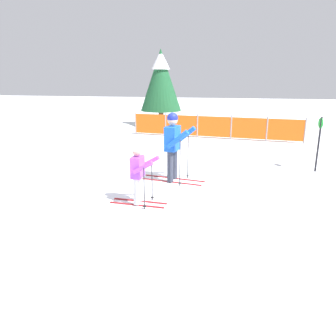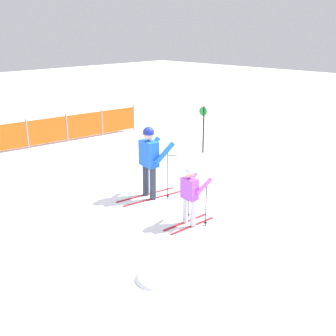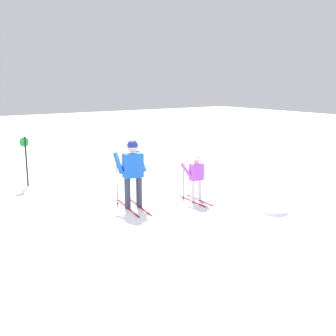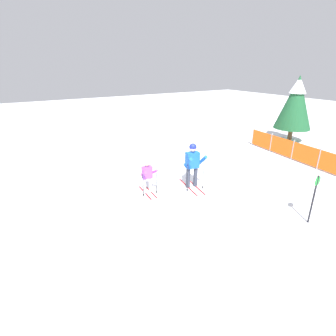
# 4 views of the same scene
# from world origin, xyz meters

# --- Properties ---
(ground_plane) EXTENTS (60.00, 60.00, 0.00)m
(ground_plane) POSITION_xyz_m (0.00, 0.00, 0.00)
(ground_plane) COLOR white
(skier_adult) EXTENTS (1.62, 0.78, 1.68)m
(skier_adult) POSITION_xyz_m (-0.15, -0.04, 1.00)
(skier_adult) COLOR maroon
(skier_adult) RESTS_ON ground_plane
(skier_child) EXTENTS (1.17, 0.57, 1.22)m
(skier_child) POSITION_xyz_m (-0.59, -1.65, 0.72)
(skier_child) COLOR maroon
(skier_child) RESTS_ON ground_plane
(safety_fence) EXTENTS (6.93, 0.91, 0.98)m
(safety_fence) POSITION_xyz_m (0.58, 5.75, 0.49)
(safety_fence) COLOR gray
(safety_fence) RESTS_ON ground_plane
(trail_marker) EXTENTS (0.06, 0.28, 1.47)m
(trail_marker) POSITION_xyz_m (3.52, 1.45, 0.91)
(trail_marker) COLOR black
(trail_marker) RESTS_ON ground_plane
(snow_mound) EXTENTS (0.85, 0.72, 0.34)m
(snow_mound) POSITION_xyz_m (-2.32, -2.57, 0.00)
(snow_mound) COLOR white
(snow_mound) RESTS_ON ground_plane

